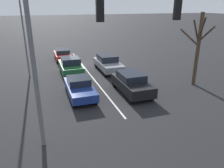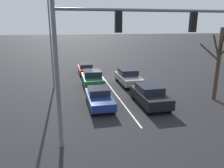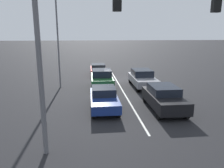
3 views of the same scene
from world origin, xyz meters
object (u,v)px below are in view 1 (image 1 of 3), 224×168
Objects in this scene: car_red_midlane_third at (63,54)px; street_lamp_right_shoulder at (25,20)px; traffic_signal_gantry at (95,34)px; car_navy_midlane_front at (80,87)px; bare_tree_near at (198,46)px; car_darkgreen_midlane_second at (71,66)px; car_black_leftlane_front at (132,83)px; car_gray_leftlane_second at (108,63)px.

car_red_midlane_third is 7.77m from street_lamp_right_shoulder.
traffic_signal_gantry reaches higher than car_red_midlane_third.
traffic_signal_gantry reaches higher than car_navy_midlane_front.
bare_tree_near is at bearing 176.35° from car_navy_midlane_front.
car_darkgreen_midlane_second is 0.44× the size of traffic_signal_gantry.
street_lamp_right_shoulder is (3.33, -6.13, 4.37)m from car_navy_midlane_front.
car_black_leftlane_front is 0.95× the size of car_gray_leftlane_second.
bare_tree_near is at bearing -179.96° from car_black_leftlane_front.
car_red_midlane_third is 0.43× the size of traffic_signal_gantry.
traffic_signal_gantry reaches higher than bare_tree_near.
car_black_leftlane_front is 6.10m from bare_tree_near.
car_navy_midlane_front is 0.46× the size of traffic_signal_gantry.
car_darkgreen_midlane_second is 11.45m from traffic_signal_gantry.
bare_tree_near reaches higher than car_navy_midlane_front.
traffic_signal_gantry is at bearing 49.70° from car_black_leftlane_front.
car_black_leftlane_front is at bearing -130.30° from traffic_signal_gantry.
street_lamp_right_shoulder is at bearing -4.73° from car_gray_leftlane_second.
car_black_leftlane_front is 1.05× the size of car_darkgreen_midlane_second.
car_darkgreen_midlane_second is at bearing -91.99° from car_navy_midlane_front.
car_gray_leftlane_second is 8.44m from street_lamp_right_shoulder.
car_gray_leftlane_second is 0.52× the size of street_lamp_right_shoulder.
car_black_leftlane_front is at bearing 171.01° from car_navy_midlane_front.
traffic_signal_gantry is 10.76m from bare_tree_near.
bare_tree_near is (-9.53, -4.63, -1.92)m from traffic_signal_gantry.
bare_tree_near is at bearing 131.90° from car_gray_leftlane_second.
car_darkgreen_midlane_second is at bearing -32.94° from bare_tree_near.
car_red_midlane_third is 15.49m from bare_tree_near.
traffic_signal_gantry reaches higher than car_gray_leftlane_second.
car_darkgreen_midlane_second reaches higher than car_black_leftlane_front.
car_red_midlane_third is (-0.14, -11.53, -0.01)m from car_navy_midlane_front.
car_navy_midlane_front is 1.07× the size of car_red_midlane_third.
traffic_signal_gantry is 1.07× the size of street_lamp_right_shoulder.
car_darkgreen_midlane_second is 0.71× the size of bare_tree_near.
traffic_signal_gantry is at bearing 105.91° from street_lamp_right_shoulder.
car_gray_leftlane_second is 12.28m from traffic_signal_gantry.
car_darkgreen_midlane_second is at bearing 2.21° from car_gray_leftlane_second.
bare_tree_near is (-9.25, 5.99, 2.36)m from car_darkgreen_midlane_second.
bare_tree_near reaches higher than car_gray_leftlane_second.
traffic_signal_gantry is at bearing 89.01° from car_navy_midlane_front.
street_lamp_right_shoulder reaches higher than car_red_midlane_third.
car_navy_midlane_front is 6.86m from traffic_signal_gantry.
bare_tree_near reaches higher than car_darkgreen_midlane_second.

